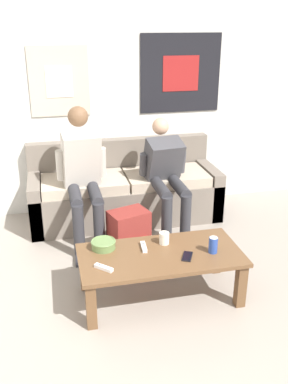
{
  "coord_description": "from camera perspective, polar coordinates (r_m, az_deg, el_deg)",
  "views": [
    {
      "loc": [
        -0.83,
        -1.7,
        1.98
      ],
      "look_at": [
        -0.1,
        1.5,
        0.65
      ],
      "focal_mm": 40.0,
      "sensor_mm": 36.0,
      "label": 1
    }
  ],
  "objects": [
    {
      "name": "cell_phone",
      "position": [
        3.15,
        5.79,
        -8.53
      ],
      "size": [
        0.12,
        0.15,
        0.01
      ],
      "color": "black",
      "rests_on": "coffee_table"
    },
    {
      "name": "pillar_candle",
      "position": [
        3.29,
        2.71,
        -6.16
      ],
      "size": [
        0.08,
        0.08,
        0.1
      ],
      "color": "silver",
      "rests_on": "coffee_table"
    },
    {
      "name": "wall_back",
      "position": [
        4.6,
        -2.4,
        13.27
      ],
      "size": [
        10.0,
        0.07,
        2.55
      ],
      "color": "silver",
      "rests_on": "ground_plane"
    },
    {
      "name": "person_seated_teen",
      "position": [
        4.13,
        3.01,
        2.4
      ],
      "size": [
        0.47,
        0.87,
        1.09
      ],
      "color": "#2D2D33",
      "rests_on": "ground_plane"
    },
    {
      "name": "game_controller_near_right",
      "position": [
        3.24,
        -0.03,
        -7.33
      ],
      "size": [
        0.05,
        0.15,
        0.03
      ],
      "color": "white",
      "rests_on": "coffee_table"
    },
    {
      "name": "person_seated_adult",
      "position": [
        3.98,
        -8.19,
        2.63
      ],
      "size": [
        0.47,
        0.84,
        1.24
      ],
      "color": "#2D2D33",
      "rests_on": "ground_plane"
    },
    {
      "name": "coffee_table",
      "position": [
        3.21,
        2.2,
        -9.14
      ],
      "size": [
        1.2,
        0.58,
        0.38
      ],
      "color": "brown",
      "rests_on": "ground_plane"
    },
    {
      "name": "game_controller_near_left",
      "position": [
        3.0,
        -5.41,
        -10.02
      ],
      "size": [
        0.13,
        0.13,
        0.03
      ],
      "color": "white",
      "rests_on": "coffee_table"
    },
    {
      "name": "ceramic_bowl",
      "position": [
        3.24,
        -5.44,
        -6.91
      ],
      "size": [
        0.19,
        0.19,
        0.06
      ],
      "color": "#607F47",
      "rests_on": "coffee_table"
    },
    {
      "name": "backpack",
      "position": [
        3.83,
        -1.95,
        -5.65
      ],
      "size": [
        0.39,
        0.34,
        0.42
      ],
      "color": "maroon",
      "rests_on": "ground_plane"
    },
    {
      "name": "drink_can_blue",
      "position": [
        3.2,
        9.21,
        -6.98
      ],
      "size": [
        0.07,
        0.07,
        0.12
      ],
      "color": "#28479E",
      "rests_on": "coffee_table"
    },
    {
      "name": "couch",
      "position": [
        4.51,
        -2.61,
        -0.05
      ],
      "size": [
        1.95,
        0.71,
        0.79
      ],
      "color": "#70665B",
      "rests_on": "ground_plane"
    }
  ]
}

